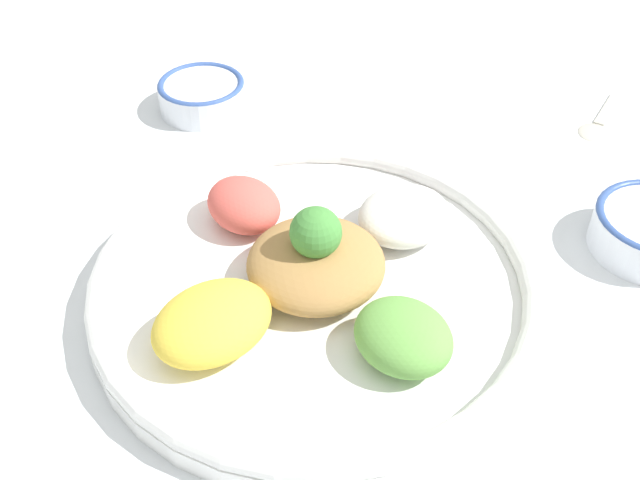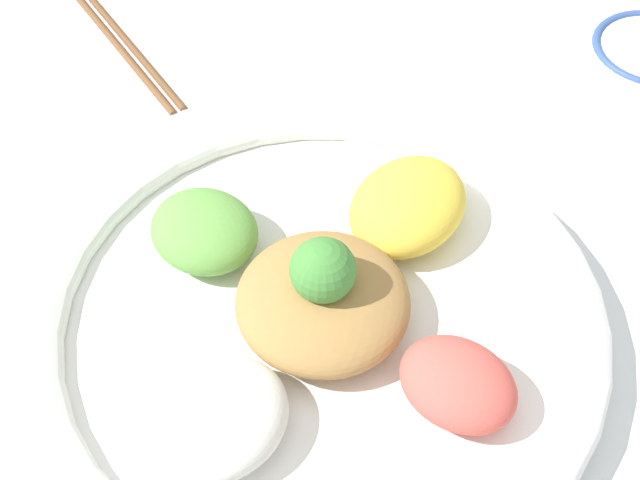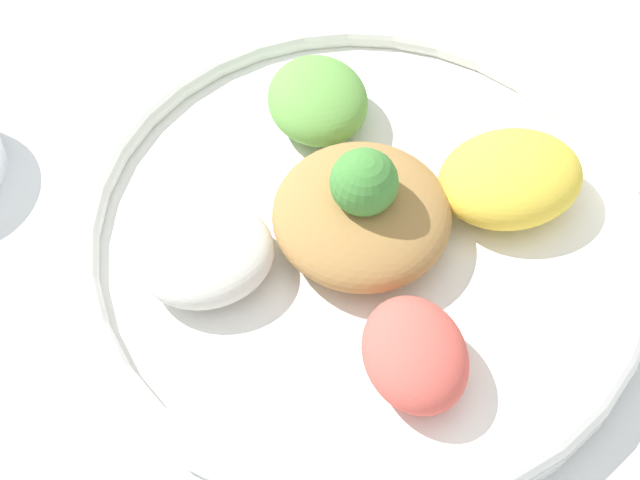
% 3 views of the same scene
% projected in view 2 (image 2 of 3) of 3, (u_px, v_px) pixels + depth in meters
% --- Properties ---
extents(ground_plane, '(2.40, 2.40, 0.00)m').
position_uv_depth(ground_plane, '(291.00, 314.00, 0.64)').
color(ground_plane, white).
extents(salad_platter, '(0.39, 0.39, 0.10)m').
position_uv_depth(salad_platter, '(323.00, 316.00, 0.61)').
color(salad_platter, white).
rests_on(salad_platter, ground_plane).
extents(chopsticks_pair_near, '(0.12, 0.20, 0.01)m').
position_uv_depth(chopsticks_pair_near, '(122.00, 41.00, 0.83)').
color(chopsticks_pair_near, brown).
rests_on(chopsticks_pair_near, ground_plane).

